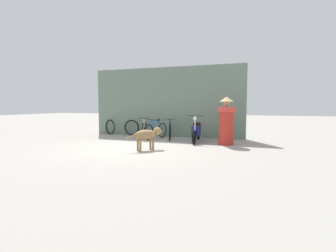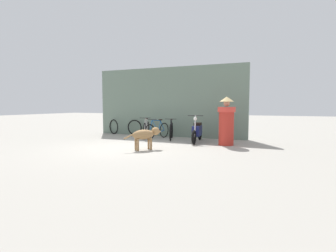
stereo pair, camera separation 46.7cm
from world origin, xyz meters
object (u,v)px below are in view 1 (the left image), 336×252
at_px(motorcycle, 196,131).
at_px(spare_tire_left, 110,127).
at_px(person_in_robes, 226,121).
at_px(bicycle_0, 144,129).
at_px(spare_tire_right, 132,128).
at_px(stray_dog, 148,135).
at_px(bicycle_1, 156,131).
at_px(bicycle_2, 170,131).

distance_m(motorcycle, spare_tire_left, 4.68).
distance_m(motorcycle, person_in_robes, 1.32).
height_order(bicycle_0, person_in_robes, person_in_robes).
bearing_deg(spare_tire_right, motorcycle, -17.21).
xyz_separation_m(spare_tire_left, spare_tire_right, (1.18, -0.00, 0.00)).
bearing_deg(stray_dog, bicycle_1, 53.17).
relative_size(bicycle_0, spare_tire_left, 2.22).
relative_size(bicycle_2, spare_tire_left, 2.19).
bearing_deg(spare_tire_right, spare_tire_left, 179.94).
xyz_separation_m(bicycle_2, spare_tire_right, (-2.18, 0.76, 0.01)).
relative_size(bicycle_1, stray_dog, 1.51).
height_order(bicycle_1, bicycle_2, bicycle_2).
height_order(bicycle_1, motorcycle, motorcycle).
bearing_deg(stray_dog, spare_tire_right, 70.74).
distance_m(bicycle_0, motorcycle, 2.44).
relative_size(bicycle_0, person_in_robes, 0.93).
bearing_deg(bicycle_1, stray_dog, 28.77).
xyz_separation_m(bicycle_1, person_in_robes, (3.00, -0.61, 0.51)).
bearing_deg(bicycle_2, stray_dog, -14.43).
relative_size(bicycle_0, motorcycle, 0.86).
bearing_deg(bicycle_0, stray_dog, 7.37).
bearing_deg(spare_tire_left, stray_dog, -43.58).
relative_size(bicycle_2, person_in_robes, 0.92).
distance_m(bicycle_1, spare_tire_left, 2.86).
xyz_separation_m(bicycle_2, spare_tire_left, (-3.36, 0.76, 0.00)).
bearing_deg(person_in_robes, bicycle_2, -28.53).
bearing_deg(motorcycle, stray_dog, -29.84).
xyz_separation_m(bicycle_0, spare_tire_right, (-0.97, 0.66, -0.00)).
bearing_deg(stray_dog, person_in_robes, -12.35).
relative_size(bicycle_2, stray_dog, 1.44).
relative_size(stray_dog, person_in_robes, 0.64).
xyz_separation_m(motorcycle, stray_dog, (-1.00, -2.34, 0.08)).
distance_m(motorcycle, stray_dog, 2.54).
height_order(bicycle_0, motorcycle, motorcycle).
distance_m(bicycle_0, spare_tire_right, 1.18).
bearing_deg(motorcycle, person_in_robes, 66.08).
bearing_deg(spare_tire_left, motorcycle, -12.94).
distance_m(stray_dog, spare_tire_left, 4.91).
relative_size(bicycle_0, spare_tire_right, 2.19).
distance_m(bicycle_0, bicycle_1, 0.61).
height_order(person_in_robes, spare_tire_right, person_in_robes).
relative_size(bicycle_1, person_in_robes, 0.96).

